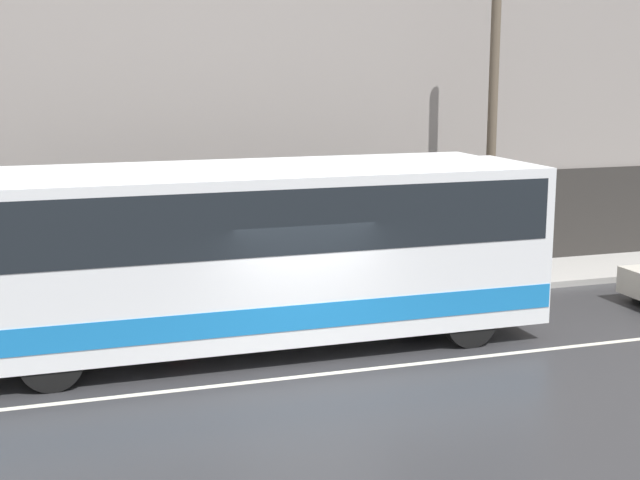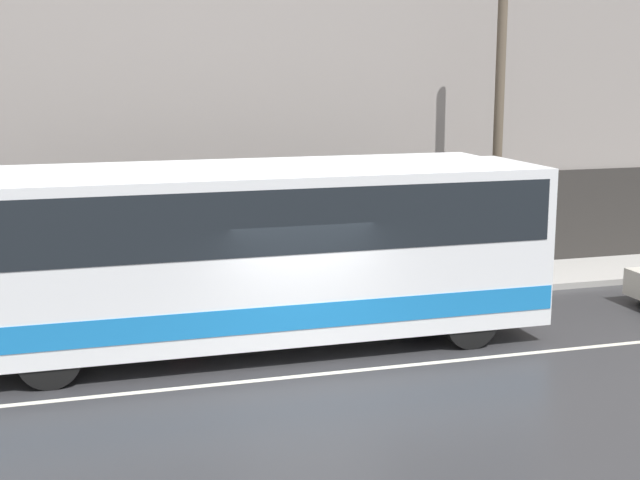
# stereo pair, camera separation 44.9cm
# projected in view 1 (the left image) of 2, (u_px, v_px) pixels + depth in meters

# --- Properties ---
(ground_plane) EXTENTS (60.00, 60.00, 0.00)m
(ground_plane) POSITION_uv_depth(u_px,v_px,m) (314.00, 375.00, 15.09)
(ground_plane) COLOR #2D2D30
(sidewalk) EXTENTS (60.00, 2.41, 0.15)m
(sidewalk) POSITION_uv_depth(u_px,v_px,m) (244.00, 297.00, 19.94)
(sidewalk) COLOR #A09E99
(sidewalk) RESTS_ON ground_plane
(building_facade) EXTENTS (60.00, 0.35, 10.07)m
(building_facade) POSITION_uv_depth(u_px,v_px,m) (227.00, 80.00, 20.28)
(building_facade) COLOR gray
(building_facade) RESTS_ON ground_plane
(lane_stripe) EXTENTS (54.00, 0.14, 0.01)m
(lane_stripe) POSITION_uv_depth(u_px,v_px,m) (314.00, 375.00, 15.09)
(lane_stripe) COLOR beige
(lane_stripe) RESTS_ON ground_plane
(transit_bus) EXTENTS (11.49, 2.55, 3.43)m
(transit_bus) POSITION_uv_depth(u_px,v_px,m) (238.00, 248.00, 16.07)
(transit_bus) COLOR white
(transit_bus) RESTS_ON ground_plane
(utility_pole_near) EXTENTS (0.22, 0.22, 7.22)m
(utility_pole_near) POSITION_uv_depth(u_px,v_px,m) (492.00, 127.00, 20.66)
(utility_pole_near) COLOR brown
(utility_pole_near) RESTS_ON sidewalk
(pedestrian_waiting) EXTENTS (0.36, 0.36, 1.78)m
(pedestrian_waiting) POSITION_uv_depth(u_px,v_px,m) (175.00, 256.00, 19.89)
(pedestrian_waiting) COLOR maroon
(pedestrian_waiting) RESTS_ON sidewalk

